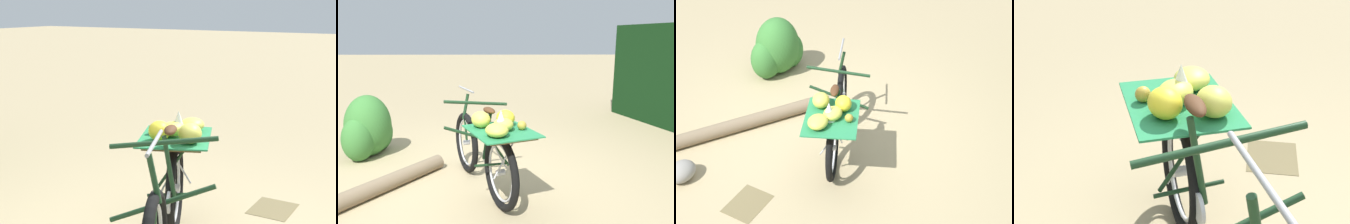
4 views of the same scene
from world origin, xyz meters
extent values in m
plane|color=tan|center=(0.00, 0.00, 0.00)|extent=(60.00, 60.00, 0.00)
torus|color=black|center=(0.38, -0.02, 0.36)|extent=(0.70, 0.35, 0.73)
torus|color=#B7B7BC|center=(0.38, -0.02, 0.36)|extent=(0.53, 0.24, 0.57)
cylinder|color=#B7B7BC|center=(0.38, -0.02, 0.36)|extent=(0.09, 0.10, 0.06)
torus|color=black|center=(-0.59, -0.43, 0.36)|extent=(0.70, 0.35, 0.73)
torus|color=#B7B7BC|center=(-0.59, -0.43, 0.36)|extent=(0.53, 0.24, 0.57)
cylinder|color=#B7B7BC|center=(-0.59, -0.43, 0.36)|extent=(0.09, 0.10, 0.06)
cylinder|color=#19381E|center=(0.08, -0.15, 0.53)|extent=(0.31, 0.66, 0.30)
cylinder|color=#19381E|center=(0.01, -0.18, 0.92)|extent=(0.31, 0.67, 0.11)
cylinder|color=#19381E|center=(-0.28, -0.30, 0.64)|extent=(0.08, 0.12, 0.49)
cylinder|color=#19381E|center=(-0.42, -0.36, 0.38)|extent=(0.17, 0.36, 0.05)
cylinder|color=#19381E|center=(-0.45, -0.37, 0.59)|extent=(0.15, 0.30, 0.47)
cylinder|color=#19381E|center=(0.38, -0.02, 0.52)|extent=(0.04, 0.06, 0.30)
cylinder|color=#19381E|center=(0.37, -0.02, 0.81)|extent=(0.07, 0.10, 0.30)
cylinder|color=gray|center=(0.34, -0.04, 1.02)|extent=(0.49, 0.23, 0.02)
ellipsoid|color=#4C2D19|center=(-0.33, -0.32, 0.91)|extent=(0.24, 0.17, 0.06)
cylinder|color=#B7B7BC|center=(-0.24, -0.28, 0.40)|extent=(0.15, 0.08, 0.16)
cylinder|color=#B7B7BC|center=(-0.50, -0.40, 0.56)|extent=(0.09, 0.19, 0.39)
cylinder|color=#B7B7BC|center=(-0.70, -0.48, 0.56)|extent=(0.11, 0.23, 0.39)
cube|color=brown|center=(-0.61, -0.44, 0.76)|extent=(0.72, 0.64, 0.02)
cube|color=#287F4C|center=(-0.61, -0.44, 0.78)|extent=(0.84, 0.76, 0.01)
ellipsoid|color=#CCC64C|center=(-0.62, -0.46, 0.84)|extent=(0.22, 0.19, 0.12)
ellipsoid|color=#CCC64C|center=(-0.49, -0.25, 0.86)|extent=(0.26, 0.25, 0.15)
ellipsoid|color=yellow|center=(-0.44, -0.48, 0.86)|extent=(0.26, 0.25, 0.15)
ellipsoid|color=#CCC64C|center=(-0.81, -0.40, 0.84)|extent=(0.27, 0.25, 0.11)
sphere|color=#B29333|center=(-0.59, -0.63, 0.82)|extent=(0.08, 0.08, 0.08)
cone|color=white|center=(-0.65, -0.44, 0.88)|extent=(0.18, 0.18, 0.20)
cylinder|color=#7F6B51|center=(-0.56, 1.04, 0.09)|extent=(2.19, 1.54, 0.17)
ellipsoid|color=#387533|center=(1.00, 1.39, 0.42)|extent=(0.68, 0.61, 0.85)
ellipsoid|color=#387533|center=(0.76, 1.44, 0.30)|extent=(0.47, 0.42, 0.59)
ellipsoid|color=#387533|center=(1.21, 1.32, 0.28)|extent=(0.42, 0.38, 0.55)
cylinder|color=#4C3823|center=(1.00, 1.39, 0.08)|extent=(0.06, 0.06, 0.17)
ellipsoid|color=gray|center=(-1.45, 0.96, 0.10)|extent=(0.33, 0.28, 0.21)
cube|color=olive|center=(-1.41, 0.11, 0.00)|extent=(0.44, 0.36, 0.01)
camera|label=1|loc=(2.64, 1.42, 1.79)|focal=52.92mm
camera|label=2|loc=(-3.66, -0.43, 1.61)|focal=37.10mm
camera|label=3|loc=(-3.82, -2.32, 3.46)|focal=48.74mm
camera|label=4|loc=(1.60, -0.08, 1.87)|focal=51.01mm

